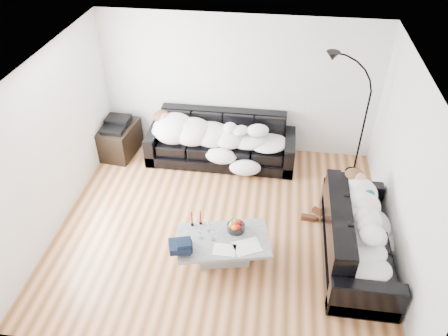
# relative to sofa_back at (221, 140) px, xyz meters

# --- Properties ---
(ground) EXTENTS (5.00, 5.00, 0.00)m
(ground) POSITION_rel_sofa_back_xyz_m (0.26, -1.74, -0.44)
(ground) COLOR brown
(ground) RESTS_ON ground
(wall_back) EXTENTS (5.00, 0.02, 2.60)m
(wall_back) POSITION_rel_sofa_back_xyz_m (0.26, 0.51, 0.86)
(wall_back) COLOR silver
(wall_back) RESTS_ON ground
(wall_left) EXTENTS (0.02, 4.50, 2.60)m
(wall_left) POSITION_rel_sofa_back_xyz_m (-2.24, -1.74, 0.86)
(wall_left) COLOR silver
(wall_left) RESTS_ON ground
(wall_right) EXTENTS (0.02, 4.50, 2.60)m
(wall_right) POSITION_rel_sofa_back_xyz_m (2.76, -1.74, 0.86)
(wall_right) COLOR silver
(wall_right) RESTS_ON ground
(ceiling) EXTENTS (5.00, 5.00, 0.00)m
(ceiling) POSITION_rel_sofa_back_xyz_m (0.26, -1.74, 2.16)
(ceiling) COLOR white
(ceiling) RESTS_ON ground
(sofa_back) EXTENTS (2.70, 0.93, 0.88)m
(sofa_back) POSITION_rel_sofa_back_xyz_m (0.00, 0.00, 0.00)
(sofa_back) COLOR black
(sofa_back) RESTS_ON ground
(sofa_right) EXTENTS (0.92, 2.16, 0.87)m
(sofa_right) POSITION_rel_sofa_back_xyz_m (2.26, -2.11, -0.00)
(sofa_right) COLOR black
(sofa_right) RESTS_ON ground
(sleeper_back) EXTENTS (2.28, 0.79, 0.46)m
(sleeper_back) POSITION_rel_sofa_back_xyz_m (0.00, -0.05, 0.21)
(sleeper_back) COLOR white
(sleeper_back) RESTS_ON sofa_back
(sleeper_right) EXTENTS (0.78, 1.85, 0.45)m
(sleeper_right) POSITION_rel_sofa_back_xyz_m (2.26, -2.11, 0.21)
(sleeper_right) COLOR white
(sleeper_right) RESTS_ON sofa_right
(teal_cushion) EXTENTS (0.42, 0.38, 0.20)m
(teal_cushion) POSITION_rel_sofa_back_xyz_m (2.20, -1.44, 0.28)
(teal_cushion) COLOR #0C505A
(teal_cushion) RESTS_ON sofa_right
(coffee_table) EXTENTS (1.41, 1.01, 0.37)m
(coffee_table) POSITION_rel_sofa_back_xyz_m (0.38, -2.40, -0.25)
(coffee_table) COLOR #939699
(coffee_table) RESTS_ON ground
(fruit_bowl) EXTENTS (0.28, 0.28, 0.16)m
(fruit_bowl) POSITION_rel_sofa_back_xyz_m (0.53, -2.19, 0.01)
(fruit_bowl) COLOR white
(fruit_bowl) RESTS_ON coffee_table
(wine_glass_a) EXTENTS (0.08, 0.08, 0.16)m
(wine_glass_a) POSITION_rel_sofa_back_xyz_m (0.16, -2.27, 0.01)
(wine_glass_a) COLOR white
(wine_glass_a) RESTS_ON coffee_table
(wine_glass_b) EXTENTS (0.07, 0.07, 0.15)m
(wine_glass_b) POSITION_rel_sofa_back_xyz_m (0.06, -2.42, 0.01)
(wine_glass_b) COLOR white
(wine_glass_b) RESTS_ON coffee_table
(wine_glass_c) EXTENTS (0.07, 0.07, 0.17)m
(wine_glass_c) POSITION_rel_sofa_back_xyz_m (0.24, -2.42, 0.02)
(wine_glass_c) COLOR white
(wine_glass_c) RESTS_ON coffee_table
(candle_left) EXTENTS (0.05, 0.05, 0.25)m
(candle_left) POSITION_rel_sofa_back_xyz_m (-0.11, -2.18, 0.06)
(candle_left) COLOR maroon
(candle_left) RESTS_ON coffee_table
(candle_right) EXTENTS (0.06, 0.06, 0.24)m
(candle_right) POSITION_rel_sofa_back_xyz_m (0.01, -2.13, 0.05)
(candle_right) COLOR maroon
(candle_right) RESTS_ON coffee_table
(newspaper_a) EXTENTS (0.45, 0.41, 0.01)m
(newspaper_a) POSITION_rel_sofa_back_xyz_m (0.72, -2.49, -0.06)
(newspaper_a) COLOR silver
(newspaper_a) RESTS_ON coffee_table
(newspaper_b) EXTENTS (0.32, 0.23, 0.01)m
(newspaper_b) POSITION_rel_sofa_back_xyz_m (0.42, -2.59, -0.06)
(newspaper_b) COLOR silver
(newspaper_b) RESTS_ON coffee_table
(navy_jacket) EXTENTS (0.41, 0.38, 0.16)m
(navy_jacket) POSITION_rel_sofa_back_xyz_m (-0.13, -2.68, 0.09)
(navy_jacket) COLOR black
(navy_jacket) RESTS_ON coffee_table
(shoes) EXTENTS (0.46, 0.39, 0.09)m
(shoes) POSITION_rel_sofa_back_xyz_m (1.69, -1.36, -0.40)
(shoes) COLOR #472311
(shoes) RESTS_ON ground
(av_cabinet) EXTENTS (0.68, 0.92, 0.59)m
(av_cabinet) POSITION_rel_sofa_back_xyz_m (-1.96, -0.02, -0.15)
(av_cabinet) COLOR black
(av_cabinet) RESTS_ON ground
(stereo) EXTENTS (0.45, 0.35, 0.13)m
(stereo) POSITION_rel_sofa_back_xyz_m (-1.96, -0.02, 0.22)
(stereo) COLOR black
(stereo) RESTS_ON av_cabinet
(floor_lamp) EXTENTS (0.77, 0.43, 1.99)m
(floor_lamp) POSITION_rel_sofa_back_xyz_m (2.44, -0.07, 0.56)
(floor_lamp) COLOR black
(floor_lamp) RESTS_ON ground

